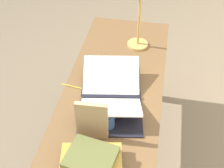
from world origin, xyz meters
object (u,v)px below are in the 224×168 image
object	(u,v)px
book_standing_upright	(92,121)
open_book	(111,94)
pencil	(75,87)
book_stack_tall	(91,161)
coffee_mug	(107,120)

from	to	relation	value
book_standing_upright	open_book	bearing A→B (deg)	168.86
book_standing_upright	pencil	bearing A→B (deg)	-153.88
open_book	book_stack_tall	size ratio (longest dim) A/B	1.98
book_stack_tall	book_standing_upright	xyz separation A→B (m)	(-0.18, -0.03, 0.07)
pencil	book_stack_tall	bearing A→B (deg)	23.34
book_standing_upright	pencil	world-z (taller)	book_standing_upright
open_book	book_stack_tall	bearing A→B (deg)	-10.14
open_book	pencil	world-z (taller)	open_book
open_book	pencil	distance (m)	0.23
coffee_mug	open_book	bearing A→B (deg)	-174.81
pencil	book_standing_upright	bearing A→B (deg)	29.15
open_book	coffee_mug	bearing A→B (deg)	-4.18
open_book	book_standing_upright	bearing A→B (deg)	-17.48
book_standing_upright	coffee_mug	xyz separation A→B (m)	(-0.08, 0.06, -0.07)
book_stack_tall	coffee_mug	world-z (taller)	book_stack_tall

